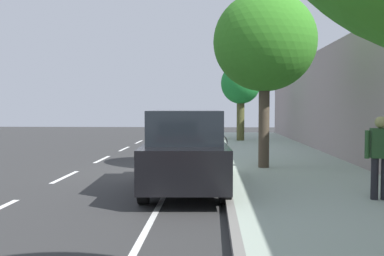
{
  "coord_description": "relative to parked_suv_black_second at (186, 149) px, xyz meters",
  "views": [
    {
      "loc": [
        1.36,
        -13.16,
        2.07
      ],
      "look_at": [
        0.43,
        6.36,
        1.1
      ],
      "focal_mm": 39.3,
      "sensor_mm": 36.0,
      "label": 1
    }
  ],
  "objects": [
    {
      "name": "ground",
      "position": [
        -0.71,
        2.82,
        -1.03
      ],
      "size": [
        60.46,
        60.46,
        0.0
      ],
      "primitive_type": "plane",
      "color": "#323232"
    },
    {
      "name": "sidewalk",
      "position": [
        3.25,
        2.82,
        -0.95
      ],
      "size": [
        4.31,
        37.79,
        0.15
      ],
      "primitive_type": "cube",
      "color": "#A0AFA0",
      "rests_on": "ground"
    },
    {
      "name": "curb_edge",
      "position": [
        1.02,
        2.82,
        -0.95
      ],
      "size": [
        0.16,
        37.79,
        0.15
      ],
      "primitive_type": "cube",
      "color": "gray",
      "rests_on": "ground"
    },
    {
      "name": "lane_stripe_centre",
      "position": [
        -3.7,
        1.83,
        -1.02
      ],
      "size": [
        0.14,
        35.8,
        0.01
      ],
      "color": "white",
      "rests_on": "ground"
    },
    {
      "name": "lane_stripe_bike_edge",
      "position": [
        -0.45,
        2.82,
        -1.02
      ],
      "size": [
        0.12,
        37.79,
        0.01
      ],
      "primitive_type": "cube",
      "color": "white",
      "rests_on": "ground"
    },
    {
      "name": "building_facade",
      "position": [
        5.66,
        2.82,
        1.29
      ],
      "size": [
        0.5,
        37.79,
        4.63
      ],
      "primitive_type": "cube",
      "color": "gray",
      "rests_on": "ground"
    },
    {
      "name": "parked_suv_black_second",
      "position": [
        0.0,
        0.0,
        0.0
      ],
      "size": [
        2.14,
        4.78,
        1.99
      ],
      "color": "black",
      "rests_on": "ground"
    },
    {
      "name": "parked_sedan_silver_mid",
      "position": [
        0.08,
        15.63,
        -0.27
      ],
      "size": [
        1.86,
        4.41,
        1.52
      ],
      "color": "#B7BABF",
      "rests_on": "ground"
    },
    {
      "name": "bicycle_at_curb",
      "position": [
        0.55,
        10.03,
        -0.65
      ],
      "size": [
        1.74,
        0.46,
        0.77
      ],
      "color": "black",
      "rests_on": "ground"
    },
    {
      "name": "cyclist_with_backpack",
      "position": [
        0.78,
        9.59,
        0.07
      ],
      "size": [
        0.49,
        0.6,
        1.79
      ],
      "color": "#C6B284",
      "rests_on": "ground"
    },
    {
      "name": "street_tree_mid_block",
      "position": [
        2.3,
        3.06,
        3.08
      ],
      "size": [
        3.23,
        3.23,
        5.53
      ],
      "color": "#483C2E",
      "rests_on": "sidewalk"
    },
    {
      "name": "street_tree_far_end",
      "position": [
        2.3,
        13.99,
        2.34
      ],
      "size": [
        2.27,
        2.27,
        4.48
      ],
      "color": "#4B4C27",
      "rests_on": "sidewalk"
    },
    {
      "name": "pedestrian_on_phone",
      "position": [
        4.12,
        -1.55,
        0.11
      ],
      "size": [
        0.62,
        0.26,
        1.73
      ],
      "color": "black",
      "rests_on": "sidewalk"
    }
  ]
}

